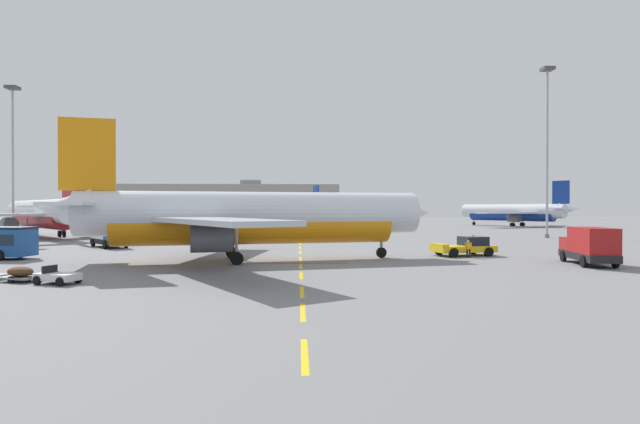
# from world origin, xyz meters

# --- Properties ---
(ground) EXTENTS (400.00, 400.00, 0.00)m
(ground) POSITION_xyz_m (40.00, 40.00, 0.00)
(ground) COLOR slate
(apron_paint_markings) EXTENTS (8.00, 97.63, 0.01)m
(apron_paint_markings) POSITION_xyz_m (18.00, 38.60, 0.00)
(apron_paint_markings) COLOR yellow
(apron_paint_markings) RESTS_ON ground
(airliner_foreground) EXTENTS (34.64, 33.93, 12.20)m
(airliner_foreground) POSITION_xyz_m (13.48, 24.09, 3.95)
(airliner_foreground) COLOR silver
(airliner_foreground) RESTS_ON ground
(pushback_tug) EXTENTS (6.47, 4.17, 2.08)m
(pushback_tug) POSITION_xyz_m (34.47, 28.40, 0.90)
(pushback_tug) COLOR yellow
(pushback_tug) RESTS_ON ground
(airliner_mid_left) EXTENTS (25.76, 26.47, 9.39)m
(airliner_mid_left) POSITION_xyz_m (18.72, 91.90, 3.04)
(airliner_mid_left) COLOR silver
(airliner_mid_left) RESTS_ON ground
(airliner_far_center) EXTENTS (27.52, 29.83, 11.94)m
(airliner_far_center) POSITION_xyz_m (-23.64, 62.34, 3.87)
(airliner_far_center) COLOR white
(airliner_far_center) RESTS_ON ground
(airliner_far_right) EXTENTS (27.01, 29.12, 11.29)m
(airliner_far_right) POSITION_xyz_m (73.27, 107.16, 3.65)
(airliner_far_right) COLOR silver
(airliner_far_right) RESTS_ON ground
(catering_truck) EXTENTS (3.50, 7.29, 3.14)m
(catering_truck) POSITION_xyz_m (42.08, 19.90, 1.65)
(catering_truck) COLOR black
(catering_truck) RESTS_ON ground
(ground_power_truck) EXTENTS (6.23, 6.98, 3.14)m
(ground_power_truck) POSITION_xyz_m (-5.13, 40.84, 1.65)
(ground_power_truck) COLOR black
(ground_power_truck) RESTS_ON ground
(baggage_train) EXTENTS (8.54, 4.53, 1.14)m
(baggage_train) POSITION_xyz_m (-0.07, 12.03, 0.52)
(baggage_train) COLOR silver
(baggage_train) RESTS_ON ground
(ground_crew_worker) EXTENTS (0.67, 0.36, 1.67)m
(ground_crew_worker) POSITION_xyz_m (34.03, 26.27, 0.95)
(ground_crew_worker) COLOR #191E38
(ground_crew_worker) RESTS_ON ground
(apron_light_mast_near) EXTENTS (1.80, 1.80, 24.20)m
(apron_light_mast_near) POSITION_xyz_m (-27.77, 61.53, 15.10)
(apron_light_mast_near) COLOR slate
(apron_light_mast_near) RESTS_ON ground
(apron_light_mast_far) EXTENTS (1.80, 1.80, 27.06)m
(apron_light_mast_far) POSITION_xyz_m (57.29, 57.35, 16.66)
(apron_light_mast_far) COLOR slate
(apron_light_mast_far) RESTS_ON ground
(terminal_satellite) EXTENTS (75.32, 20.19, 13.21)m
(terminal_satellite) POSITION_xyz_m (-7.98, 134.30, 5.83)
(terminal_satellite) COLOR #9E998E
(terminal_satellite) RESTS_ON ground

